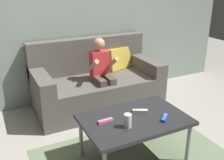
{
  "coord_description": "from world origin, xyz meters",
  "views": [
    {
      "loc": [
        -1.17,
        -1.64,
        1.63
      ],
      "look_at": [
        0.03,
        0.77,
        0.59
      ],
      "focal_mm": 42.29,
      "sensor_mm": 36.0,
      "label": 1
    }
  ],
  "objects_px": {
    "coffee_table": "(134,121)",
    "game_remote_blue_center": "(165,118)",
    "couch": "(97,84)",
    "game_remote_white_near_edge": "(140,111)",
    "soda_can": "(128,121)",
    "game_remote_pink_far_corner": "(105,121)",
    "person_seated_on_couch": "(102,71)"
  },
  "relations": [
    {
      "from": "couch",
      "to": "coffee_table",
      "type": "height_order",
      "value": "couch"
    },
    {
      "from": "game_remote_blue_center",
      "to": "person_seated_on_couch",
      "type": "bearing_deg",
      "value": 93.88
    },
    {
      "from": "game_remote_pink_far_corner",
      "to": "coffee_table",
      "type": "bearing_deg",
      "value": -10.31
    },
    {
      "from": "coffee_table",
      "to": "game_remote_blue_center",
      "type": "height_order",
      "value": "game_remote_blue_center"
    },
    {
      "from": "game_remote_white_near_edge",
      "to": "game_remote_pink_far_corner",
      "type": "bearing_deg",
      "value": -176.42
    },
    {
      "from": "game_remote_pink_far_corner",
      "to": "game_remote_blue_center",
      "type": "bearing_deg",
      "value": -20.43
    },
    {
      "from": "game_remote_blue_center",
      "to": "game_remote_white_near_edge",
      "type": "bearing_deg",
      "value": 121.35
    },
    {
      "from": "coffee_table",
      "to": "game_remote_blue_center",
      "type": "distance_m",
      "value": 0.28
    },
    {
      "from": "person_seated_on_couch",
      "to": "soda_can",
      "type": "distance_m",
      "value": 1.19
    },
    {
      "from": "coffee_table",
      "to": "game_remote_white_near_edge",
      "type": "xyz_separation_m",
      "value": [
        0.1,
        0.07,
        0.05
      ]
    },
    {
      "from": "person_seated_on_couch",
      "to": "game_remote_pink_far_corner",
      "type": "relative_size",
      "value": 6.7
    },
    {
      "from": "person_seated_on_couch",
      "to": "coffee_table",
      "type": "distance_m",
      "value": 1.06
    },
    {
      "from": "game_remote_pink_far_corner",
      "to": "soda_can",
      "type": "height_order",
      "value": "soda_can"
    },
    {
      "from": "coffee_table",
      "to": "couch",
      "type": "bearing_deg",
      "value": 82.96
    },
    {
      "from": "game_remote_white_near_edge",
      "to": "game_remote_pink_far_corner",
      "type": "xyz_separation_m",
      "value": [
        -0.37,
        -0.02,
        0.0
      ]
    },
    {
      "from": "coffee_table",
      "to": "game_remote_white_near_edge",
      "type": "distance_m",
      "value": 0.14
    },
    {
      "from": "person_seated_on_couch",
      "to": "coffee_table",
      "type": "relative_size",
      "value": 0.99
    },
    {
      "from": "coffee_table",
      "to": "game_remote_pink_far_corner",
      "type": "relative_size",
      "value": 6.74
    },
    {
      "from": "couch",
      "to": "game_remote_white_near_edge",
      "type": "distance_m",
      "value": 1.17
    },
    {
      "from": "person_seated_on_couch",
      "to": "game_remote_white_near_edge",
      "type": "height_order",
      "value": "person_seated_on_couch"
    },
    {
      "from": "person_seated_on_couch",
      "to": "game_remote_white_near_edge",
      "type": "bearing_deg",
      "value": -92.83
    },
    {
      "from": "game_remote_blue_center",
      "to": "couch",
      "type": "bearing_deg",
      "value": 93.39
    },
    {
      "from": "game_remote_white_near_edge",
      "to": "soda_can",
      "type": "height_order",
      "value": "soda_can"
    },
    {
      "from": "coffee_table",
      "to": "game_remote_white_near_edge",
      "type": "height_order",
      "value": "game_remote_white_near_edge"
    },
    {
      "from": "game_remote_pink_far_corner",
      "to": "soda_can",
      "type": "bearing_deg",
      "value": -49.89
    },
    {
      "from": "coffee_table",
      "to": "game_remote_blue_center",
      "type": "bearing_deg",
      "value": -30.65
    },
    {
      "from": "person_seated_on_couch",
      "to": "game_remote_white_near_edge",
      "type": "distance_m",
      "value": 0.98
    },
    {
      "from": "game_remote_white_near_edge",
      "to": "game_remote_blue_center",
      "type": "xyz_separation_m",
      "value": [
        0.13,
        -0.21,
        0.0
      ]
    },
    {
      "from": "person_seated_on_couch",
      "to": "game_remote_blue_center",
      "type": "xyz_separation_m",
      "value": [
        0.08,
        -1.18,
        -0.08
      ]
    },
    {
      "from": "couch",
      "to": "soda_can",
      "type": "bearing_deg",
      "value": -102.08
    },
    {
      "from": "coffee_table",
      "to": "soda_can",
      "type": "xyz_separation_m",
      "value": [
        -0.13,
        -0.11,
        0.1
      ]
    },
    {
      "from": "soda_can",
      "to": "game_remote_pink_far_corner",
      "type": "bearing_deg",
      "value": 130.11
    }
  ]
}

